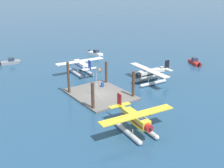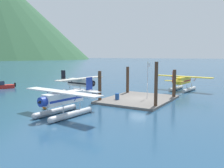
# 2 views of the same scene
# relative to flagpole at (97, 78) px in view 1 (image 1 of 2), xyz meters

# --- Properties ---
(ground_plane) EXTENTS (1200.00, 1200.00, 0.00)m
(ground_plane) POSITION_rel_flagpole_xyz_m (-0.85, 1.06, -3.61)
(ground_plane) COLOR navy
(dock_platform) EXTENTS (11.12, 8.76, 0.30)m
(dock_platform) POSITION_rel_flagpole_xyz_m (-0.85, 1.06, -3.46)
(dock_platform) COLOR #66605B
(dock_platform) RESTS_ON ground
(piling_near_left) EXTENTS (0.42, 0.42, 5.70)m
(piling_near_left) POSITION_rel_flagpole_xyz_m (-4.41, -2.89, -0.76)
(piling_near_left) COLOR #4C3323
(piling_near_left) RESTS_ON ground
(piling_near_right) EXTENTS (0.49, 0.49, 4.36)m
(piling_near_right) POSITION_rel_flagpole_xyz_m (3.28, -2.90, -1.43)
(piling_near_right) COLOR #4C3323
(piling_near_right) RESTS_ON ground
(piling_far_left) EXTENTS (0.46, 0.46, 4.34)m
(piling_far_left) POSITION_rel_flagpole_xyz_m (-4.82, 5.11, -1.45)
(piling_far_left) COLOR #4C3323
(piling_far_left) RESTS_ON ground
(piling_far_right) EXTENTS (0.49, 0.49, 4.61)m
(piling_far_right) POSITION_rel_flagpole_xyz_m (3.24, 4.95, -1.31)
(piling_far_right) COLOR #4C3323
(piling_far_right) RESTS_ON ground
(flagpole) EXTENTS (0.95, 0.10, 5.25)m
(flagpole) POSITION_rel_flagpole_xyz_m (0.00, 0.00, 0.00)
(flagpole) COLOR silver
(flagpole) RESTS_ON dock_platform
(fuel_drum) EXTENTS (0.62, 0.62, 0.88)m
(fuel_drum) POSITION_rel_flagpole_xyz_m (-3.27, 3.21, -2.87)
(fuel_drum) COLOR #1E4C99
(fuel_drum) RESTS_ON dock_platform
(mooring_buoy) EXTENTS (0.60, 0.60, 0.60)m
(mooring_buoy) POSITION_rel_flagpole_xyz_m (-11.90, 8.30, -3.31)
(mooring_buoy) COLOR orange
(mooring_buoy) RESTS_ON ground
(seaplane_white_port_fwd) EXTENTS (7.97, 10.48, 3.84)m
(seaplane_white_port_fwd) POSITION_rel_flagpole_xyz_m (-12.96, 4.28, -2.04)
(seaplane_white_port_fwd) COLOR #B7BABF
(seaplane_white_port_fwd) RESTS_ON ground
(seaplane_cream_bow_centre) EXTENTS (10.48, 7.96, 3.84)m
(seaplane_cream_bow_centre) POSITION_rel_flagpole_xyz_m (-0.47, 12.06, -2.04)
(seaplane_cream_bow_centre) COLOR #B7BABF
(seaplane_cream_bow_centre) RESTS_ON ground
(seaplane_yellow_stbd_aft) EXTENTS (7.95, 10.49, 3.84)m
(seaplane_yellow_stbd_aft) POSITION_rel_flagpole_xyz_m (12.07, -1.95, -2.04)
(seaplane_yellow_stbd_aft) COLOR #B7BABF
(seaplane_yellow_stbd_aft) RESTS_ON ground
(boat_red_open_north) EXTENTS (4.47, 3.26, 1.50)m
(boat_red_open_north) POSITION_rel_flagpole_xyz_m (-3.57, 29.30, -3.13)
(boat_red_open_north) COLOR #B2231E
(boat_red_open_north) RESTS_ON ground
(boat_white_open_west) EXTENTS (4.84, 2.30, 1.50)m
(boat_white_open_west) POSITION_rel_flagpole_xyz_m (-23.83, 14.92, -3.13)
(boat_white_open_west) COLOR silver
(boat_white_open_west) RESTS_ON ground
(boat_grey_open_sw) EXTENTS (1.94, 4.88, 1.50)m
(boat_grey_open_sw) POSITION_rel_flagpole_xyz_m (-28.72, -5.46, -3.13)
(boat_grey_open_sw) COLOR gray
(boat_grey_open_sw) RESTS_ON ground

